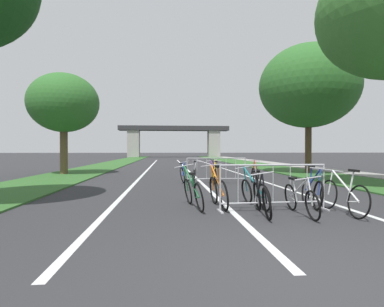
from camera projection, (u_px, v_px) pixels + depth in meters
ground_plane at (300, 276)px, 3.33m from camera, size 300.00×300.00×0.00m
grass_verge_left at (113, 164)px, 29.89m from camera, size 3.24×66.49×0.05m
grass_verge_right at (246, 163)px, 30.99m from camera, size 3.24×66.49×0.05m
sidewalk_path_right at (271, 163)px, 31.20m from camera, size 1.88×66.49×0.08m
lane_stripe_center at (186, 169)px, 22.50m from camera, size 0.14×38.46×0.01m
lane_stripe_right_lane at (223, 168)px, 22.73m from camera, size 0.14×38.46×0.01m
lane_stripe_left_lane at (149, 169)px, 22.27m from camera, size 0.14×38.46×0.01m
overpass_bridge at (174, 136)px, 58.04m from camera, size 20.64×2.92×5.88m
tree_left_oak_mid at (64, 103)px, 16.92m from camera, size 3.82×3.82×5.61m
tree_right_oak_near at (309, 86)px, 17.84m from camera, size 5.68×5.68×7.50m
crowd_barrier_nearest at (273, 187)px, 6.91m from camera, size 2.51×0.54×1.05m
crowd_barrier_second at (216, 170)px, 12.68m from camera, size 2.50×0.48×1.05m
bicycle_white_0 at (343, 196)px, 6.57m from camera, size 0.51×1.74×0.97m
bicycle_blue_1 at (184, 173)px, 13.09m from camera, size 0.57×1.62×0.89m
bicycle_black_2 at (261, 198)px, 6.44m from camera, size 0.52×1.67×0.96m
bicycle_red_3 at (255, 175)px, 12.39m from camera, size 0.50×1.60×0.97m
bicycle_green_4 at (193, 192)px, 7.20m from camera, size 0.64×1.72×1.03m
bicycle_yellow_5 at (214, 175)px, 12.25m from camera, size 0.53×1.65×0.99m
bicycle_purple_6 at (214, 173)px, 13.26m from camera, size 0.45×1.76×0.97m
bicycle_silver_7 at (194, 175)px, 12.13m from camera, size 0.51×1.71×0.95m
bicycle_teal_8 at (255, 192)px, 7.30m from camera, size 0.57×1.66×0.98m
bicycle_orange_9 at (218, 191)px, 7.30m from camera, size 0.54×1.65×1.03m
bicycle_white_10 at (300, 199)px, 6.41m from camera, size 0.53×1.66×0.87m
bicycle_blue_11 at (312, 191)px, 7.43m from camera, size 0.48×1.68×1.00m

